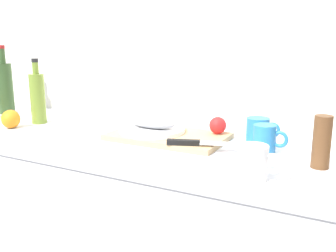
# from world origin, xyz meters

# --- Properties ---
(back_wall) EXTENTS (3.20, 0.05, 2.50)m
(back_wall) POSITION_xyz_m (0.00, 0.33, 1.25)
(back_wall) COLOR white
(back_wall) RESTS_ON ground_plane
(kitchen_counter) EXTENTS (2.00, 0.60, 0.90)m
(kitchen_counter) POSITION_xyz_m (0.00, 0.00, 0.45)
(kitchen_counter) COLOR white
(kitchen_counter) RESTS_ON ground_plane
(cutting_board) EXTENTS (0.42, 0.26, 0.02)m
(cutting_board) POSITION_xyz_m (0.08, 0.04, 0.91)
(cutting_board) COLOR tan
(cutting_board) RESTS_ON kitchen_counter
(white_plate) EXTENTS (0.25, 0.25, 0.01)m
(white_plate) POSITION_xyz_m (0.01, 0.04, 0.93)
(white_plate) COLOR white
(white_plate) RESTS_ON cutting_board
(fish_fillet) EXTENTS (0.19, 0.08, 0.04)m
(fish_fillet) POSITION_xyz_m (0.01, 0.04, 0.95)
(fish_fillet) COLOR gray
(fish_fillet) RESTS_ON white_plate
(chef_knife) EXTENTS (0.28, 0.13, 0.02)m
(chef_knife) POSITION_xyz_m (0.25, -0.05, 0.93)
(chef_knife) COLOR silver
(chef_knife) RESTS_ON cutting_board
(tomato_0) EXTENTS (0.06, 0.06, 0.06)m
(tomato_0) POSITION_xyz_m (0.24, 0.13, 0.95)
(tomato_0) COLOR red
(tomato_0) RESTS_ON cutting_board
(olive_oil_bottle) EXTENTS (0.06, 0.06, 0.28)m
(olive_oil_bottle) POSITION_xyz_m (-0.54, 0.02, 1.01)
(olive_oil_bottle) COLOR olive
(olive_oil_bottle) RESTS_ON kitchen_counter
(wine_bottle) EXTENTS (0.07, 0.07, 0.33)m
(wine_bottle) POSITION_xyz_m (-0.85, 0.11, 1.03)
(wine_bottle) COLOR #2D4723
(wine_bottle) RESTS_ON kitchen_counter
(coffee_mug_0) EXTENTS (0.12, 0.08, 0.09)m
(coffee_mug_0) POSITION_xyz_m (0.48, -0.22, 0.95)
(coffee_mug_0) COLOR white
(coffee_mug_0) RESTS_ON kitchen_counter
(coffee_mug_1) EXTENTS (0.11, 0.07, 0.09)m
(coffee_mug_1) POSITION_xyz_m (0.44, 0.03, 0.95)
(coffee_mug_1) COLOR #2672B2
(coffee_mug_1) RESTS_ON kitchen_counter
(coffee_mug_2) EXTENTS (0.12, 0.08, 0.09)m
(coffee_mug_2) POSITION_xyz_m (0.39, 0.17, 0.94)
(coffee_mug_2) COLOR #2672B2
(coffee_mug_2) RESTS_ON kitchen_counter
(orange_1) EXTENTS (0.08, 0.08, 0.08)m
(orange_1) POSITION_xyz_m (-0.58, -0.11, 0.94)
(orange_1) COLOR orange
(orange_1) RESTS_ON kitchen_counter
(pepper_mill) EXTENTS (0.05, 0.05, 0.16)m
(pepper_mill) POSITION_xyz_m (0.62, -0.04, 0.98)
(pepper_mill) COLOR brown
(pepper_mill) RESTS_ON kitchen_counter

